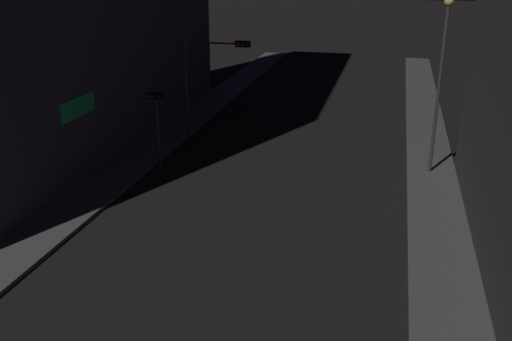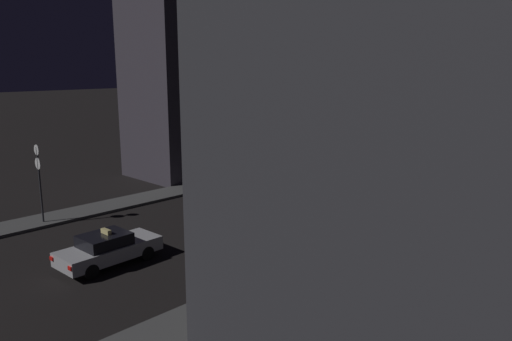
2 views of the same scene
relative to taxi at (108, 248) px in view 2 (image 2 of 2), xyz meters
name	(u,v)px [view 2 (image 2 of 2)]	position (x,y,z in m)	size (l,w,h in m)	color
sidewalk_left	(298,164)	(-8.01, 22.62, -0.65)	(2.31, 67.54, 0.17)	#4C4C4C
sidewalk_right	(470,195)	(6.72, 22.62, -0.65)	(2.31, 67.54, 0.17)	#4C4C4C
building_facade_left	(270,47)	(-12.39, 23.67, 9.35)	(6.53, 27.35, 20.18)	#3D3842
taxi	(108,248)	(0.00, 0.00, 0.00)	(1.98, 4.52, 1.62)	#B7B7BC
traffic_light_overhead	(343,117)	(-5.28, 25.22, 3.45)	(3.76, 0.41, 5.89)	#2D2D33
traffic_light_left_kerb	(299,137)	(-6.60, 21.02, 2.04)	(0.80, 0.42, 3.89)	#2D2D33
sign_pole_left	(39,176)	(-7.54, 0.34, 2.01)	(0.64, 0.10, 4.25)	#2D2D33
street_lamp_near_block	(241,166)	(6.61, 1.64, 4.34)	(0.42, 0.42, 8.00)	#2D2D33
street_lamp_far_block	(478,117)	(6.61, 23.11, 4.46)	(0.43, 0.43, 8.19)	#2D2D33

